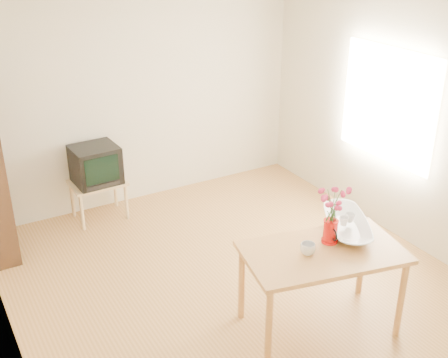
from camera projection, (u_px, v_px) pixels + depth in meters
room at (244, 159)px, 4.80m from camera, size 4.50×4.50×4.50m
table at (322, 260)px, 4.54m from camera, size 1.41×0.98×0.75m
tv_stand at (98, 187)px, 6.40m from camera, size 0.60×0.45×0.46m
pitcher at (330, 232)px, 4.58m from camera, size 0.14×0.21×0.21m
flowers at (333, 203)px, 4.47m from camera, size 0.23×0.23×0.33m
mug at (308, 249)px, 4.43m from camera, size 0.16×0.16×0.10m
bowl at (349, 203)px, 4.72m from camera, size 0.70×0.70×0.48m
teacup_a at (345, 209)px, 4.73m from camera, size 0.08×0.08×0.06m
teacup_b at (351, 206)px, 4.78m from camera, size 0.07×0.07×0.07m
television at (95, 164)px, 6.29m from camera, size 0.51×0.48×0.43m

